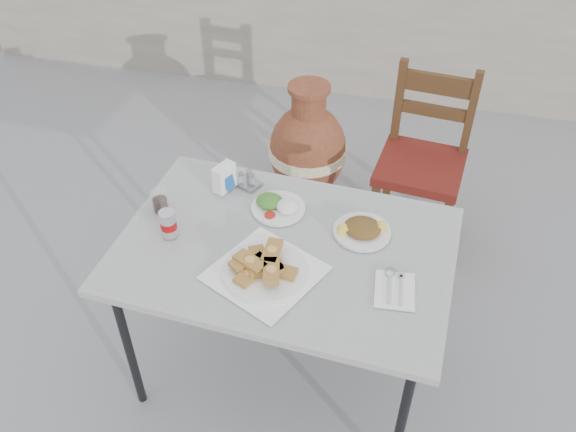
% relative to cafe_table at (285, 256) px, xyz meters
% --- Properties ---
extents(ground, '(80.00, 80.00, 0.00)m').
position_rel_cafe_table_xyz_m(ground, '(-0.05, 0.11, -0.71)').
color(ground, slate).
rests_on(ground, ground).
extents(cafe_table, '(1.30, 0.92, 0.76)m').
position_rel_cafe_table_xyz_m(cafe_table, '(0.00, 0.00, 0.00)').
color(cafe_table, black).
rests_on(cafe_table, ground).
extents(pide_plate, '(0.46, 0.46, 0.07)m').
position_rel_cafe_table_xyz_m(pide_plate, '(-0.03, -0.15, 0.09)').
color(pide_plate, white).
rests_on(pide_plate, cafe_table).
extents(salad_rice_plate, '(0.22, 0.22, 0.05)m').
position_rel_cafe_table_xyz_m(salad_rice_plate, '(-0.08, 0.20, 0.07)').
color(salad_rice_plate, white).
rests_on(salad_rice_plate, cafe_table).
extents(salad_chopped_plate, '(0.22, 0.22, 0.05)m').
position_rel_cafe_table_xyz_m(salad_chopped_plate, '(0.27, 0.14, 0.07)').
color(salad_chopped_plate, white).
rests_on(salad_chopped_plate, cafe_table).
extents(soda_can, '(0.06, 0.06, 0.11)m').
position_rel_cafe_table_xyz_m(soda_can, '(-0.44, -0.04, 0.11)').
color(soda_can, silver).
rests_on(soda_can, cafe_table).
extents(cola_glass, '(0.06, 0.06, 0.09)m').
position_rel_cafe_table_xyz_m(cola_glass, '(-0.53, 0.09, 0.09)').
color(cola_glass, white).
rests_on(cola_glass, cafe_table).
extents(napkin_holder, '(0.09, 0.11, 0.12)m').
position_rel_cafe_table_xyz_m(napkin_holder, '(-0.32, 0.28, 0.11)').
color(napkin_holder, white).
rests_on(napkin_holder, cafe_table).
extents(condiment_caddy, '(0.12, 0.11, 0.07)m').
position_rel_cafe_table_xyz_m(condiment_caddy, '(-0.24, 0.32, 0.08)').
color(condiment_caddy, '#AEAEB5').
rests_on(condiment_caddy, cafe_table).
extents(cutlery_napkin, '(0.15, 0.20, 0.01)m').
position_rel_cafe_table_xyz_m(cutlery_napkin, '(0.42, -0.11, 0.06)').
color(cutlery_napkin, white).
rests_on(cutlery_napkin, cafe_table).
extents(chair, '(0.47, 0.47, 0.96)m').
position_rel_cafe_table_xyz_m(chair, '(0.48, 1.05, -0.21)').
color(chair, '#3E2011').
rests_on(chair, ground).
extents(terracotta_urn, '(0.44, 0.44, 0.77)m').
position_rel_cafe_table_xyz_m(terracotta_urn, '(-0.16, 1.19, -0.35)').
color(terracotta_urn, brown).
rests_on(terracotta_urn, ground).
extents(back_wall, '(6.00, 0.25, 1.20)m').
position_rel_cafe_table_xyz_m(back_wall, '(-0.05, 2.61, -0.11)').
color(back_wall, '#A79B8B').
rests_on(back_wall, ground).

